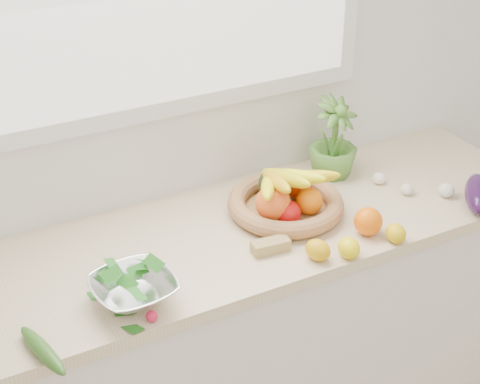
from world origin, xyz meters
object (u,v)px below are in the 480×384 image
eggplant (478,194)px  colander_with_spinach (133,284)px  cucumber (43,350)px  fruit_basket (285,198)px  potted_herb (334,140)px  apple (288,213)px

eggplant → colander_with_spinach: colander_with_spinach is taller
cucumber → fruit_basket: 0.92m
fruit_basket → colander_with_spinach: 0.63m
cucumber → potted_herb: size_ratio=0.73×
potted_herb → colander_with_spinach: bearing=-158.1°
colander_with_spinach → eggplant: bearing=-2.5°
colander_with_spinach → cucumber: bearing=-161.1°
eggplant → apple: bearing=162.6°
potted_herb → fruit_basket: potted_herb is taller
colander_with_spinach → apple: bearing=13.8°
apple → potted_herb: potted_herb is taller
cucumber → fruit_basket: (0.87, 0.30, 0.03)m
eggplant → cucumber: size_ratio=1.02×
eggplant → potted_herb: 0.51m
apple → colander_with_spinach: bearing=-166.2°
apple → eggplant: (0.61, -0.19, 0.00)m
apple → colander_with_spinach: size_ratio=0.34×
cucumber → colander_with_spinach: bearing=18.9°
cucumber → eggplant: bearing=1.7°
apple → potted_herb: bearing=34.6°
apple → eggplant: 0.64m
cucumber → apple: bearing=15.5°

